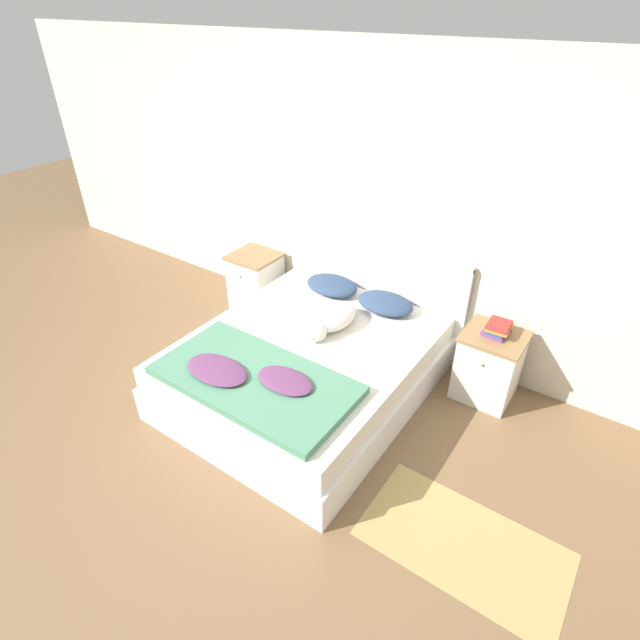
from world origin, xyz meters
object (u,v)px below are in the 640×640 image
Objects in this scene: pillow_right at (385,303)px; bed at (306,367)px; nightstand_left at (256,281)px; dog at (333,319)px; pillow_left at (332,285)px; nightstand_right at (488,365)px; book_stack at (498,329)px.

bed is at bearing -109.27° from pillow_right.
nightstand_left is 1.53m from pillow_right.
dog is at bearing -114.25° from pillow_right.
nightstand_right is at bearing 0.44° from pillow_left.
book_stack is (1.50, 0.03, 0.08)m from pillow_left.
dog is at bearing -21.28° from nightstand_left.
nightstand_left is at bearing 146.80° from bed.
nightstand_left is (-1.23, 0.80, 0.05)m from bed.
book_stack is at bearing 0.53° from nightstand_left.
nightstand_left is 1.19× the size of pillow_right.
nightstand_right is at bearing 0.69° from pillow_right.
pillow_right is at bearing 0.00° from pillow_left.
dog is (-1.17, -0.50, 0.28)m from nightstand_right.
dog reaches higher than pillow_left.
pillow_left is 0.55m from pillow_right.
pillow_right is 0.54m from dog.
pillow_right is 2.32× the size of book_stack.
nightstand_left is at bearing 180.00° from nightstand_right.
book_stack reaches higher than pillow_left.
pillow_right reaches higher than nightstand_left.
pillow_left is at bearing 180.00° from pillow_right.
nightstand_right is 1.53m from pillow_left.
pillow_left is at bearing -178.70° from book_stack.
bed is 1.47m from nightstand_right.
bed is 1.47m from nightstand_left.
nightstand_right is 1.30m from dog.
pillow_right is (-0.95, -0.01, 0.26)m from nightstand_right.
nightstand_right is at bearing 33.20° from bed.
pillow_left is (-0.28, 0.79, 0.31)m from bed.
nightstand_right is at bearing 0.00° from nightstand_left.
book_stack reaches higher than pillow_right.
bed is at bearing -100.60° from dog.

